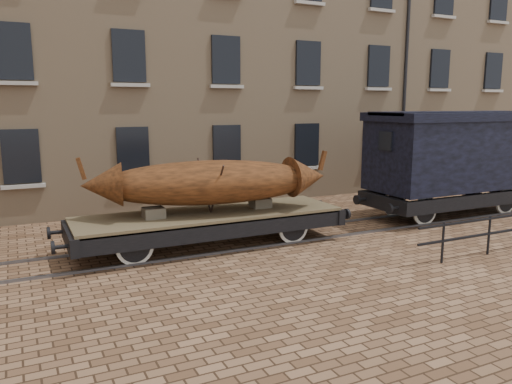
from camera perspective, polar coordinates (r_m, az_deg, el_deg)
name	(u,v)px	position (r m, az deg, el deg)	size (l,w,h in m)	color
ground	(262,240)	(14.30, 0.69, -5.47)	(90.00, 90.00, 0.00)	brown
warehouse_cream	(224,35)	(24.33, -3.70, 17.52)	(40.00, 10.19, 14.00)	tan
rail_track	(262,239)	(14.29, 0.69, -5.35)	(30.00, 1.52, 0.06)	#59595E
flatcar_wagon	(210,219)	(13.50, -5.31, -3.13)	(8.05, 2.18, 1.22)	brown
iron_boat	(210,182)	(13.32, -5.25, 1.14)	(6.65, 2.77, 1.59)	brown
goods_van	(454,151)	(18.35, 21.70, 4.38)	(6.92, 2.52, 3.58)	black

